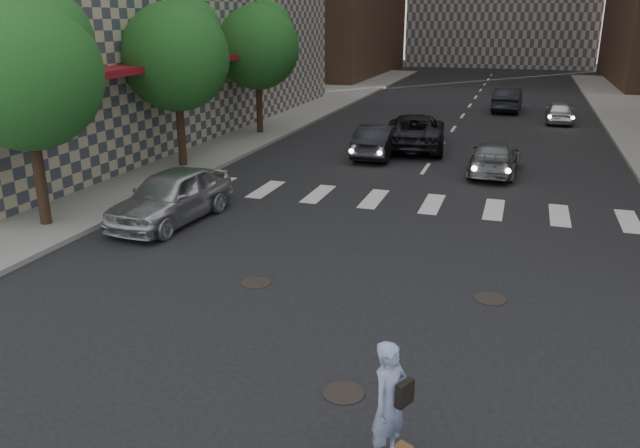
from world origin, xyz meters
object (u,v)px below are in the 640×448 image
Objects in this scene: tree_c at (259,43)px; traffic_car_b at (494,157)px; traffic_car_d at (560,112)px; skateboarder at (390,404)px; silver_sedan at (171,196)px; tree_a at (29,66)px; tree_b at (178,51)px; traffic_car_a at (377,141)px; traffic_car_c at (415,131)px; traffic_car_e at (508,99)px.

tree_c reaches higher than traffic_car_b.
traffic_car_d is at bearing -99.43° from traffic_car_b.
skateboarder is 18.06m from traffic_car_b.
silver_sedan is at bearing 48.63° from traffic_car_b.
tree_a is 1.76× the size of traffic_car_d.
skateboarder is at bearing -40.69° from silver_sedan.
tree_b is 1.40× the size of silver_sedan.
traffic_car_c is (1.26, 2.32, 0.10)m from traffic_car_a.
traffic_car_c reaches higher than traffic_car_b.
tree_a reaches higher than skateboarder.
silver_sedan is 1.08× the size of traffic_car_a.
tree_b is at bearing -90.00° from tree_c.
tree_a is at bearing 44.42° from traffic_car_b.
tree_c reaches higher than traffic_car_d.
silver_sedan is (-8.55, 8.71, -0.20)m from skateboarder.
tree_a reaches higher than traffic_car_d.
traffic_car_d is (3.37, 32.00, -0.37)m from skateboarder.
traffic_car_b is 0.94× the size of traffic_car_e.
traffic_car_b is 1.19× the size of traffic_car_d.
tree_c reaches higher than traffic_car_a.
tree_a is 1.52× the size of traffic_car_a.
tree_b is 8.00m from tree_c.
traffic_car_c reaches higher than silver_sedan.
tree_b is 1.48× the size of traffic_car_b.
traffic_car_c reaches higher than traffic_car_e.
skateboarder is 20.23m from traffic_car_a.
traffic_car_c is at bearing 60.87° from tree_a.
skateboarder is 0.40× the size of traffic_car_e.
tree_b is 24.38m from traffic_car_e.
traffic_car_d is (15.09, 8.86, -4.01)m from tree_c.
tree_a is 1.48× the size of traffic_car_b.
skateboarder is (11.72, -15.14, -3.64)m from tree_b.
traffic_car_e is (12.00, 20.86, -3.87)m from tree_b.
tree_a is 1.00× the size of tree_c.
skateboarder reaches higher than traffic_car_d.
silver_sedan is at bearing 159.20° from skateboarder.
traffic_car_a is at bearing 57.31° from traffic_car_d.
traffic_car_b is at bearing 41.94° from tree_a.
skateboarder reaches higher than traffic_car_e.
traffic_car_e is at bearing -112.01° from traffic_car_c.
tree_c reaches higher than traffic_car_c.
traffic_car_a is (7.03, 4.54, -3.93)m from tree_b.
traffic_car_a is at bearing 60.74° from tree_a.
traffic_car_e is at bearing 114.31° from skateboarder.
traffic_car_b is 5.53m from traffic_car_c.
traffic_car_b is at bearing 160.74° from traffic_car_a.
skateboarder is at bearing 91.74° from traffic_car_c.
traffic_car_c is at bearing 39.65° from tree_b.
traffic_car_b is at bearing 92.71° from traffic_car_e.
tree_c is at bearing 107.28° from silver_sedan.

